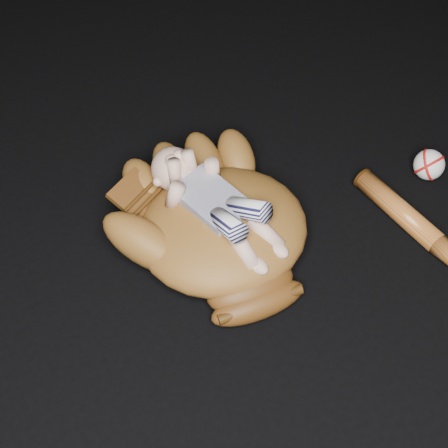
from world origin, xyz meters
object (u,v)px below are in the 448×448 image
object	(u,v)px
newborn_baby	(220,205)
baseball	(429,165)
baseball_glove	(223,224)
baseball_bat	(448,253)

from	to	relation	value
newborn_baby	baseball	bearing A→B (deg)	-20.50
newborn_baby	baseball_glove	bearing A→B (deg)	-104.87
baseball_bat	baseball	bearing A→B (deg)	54.53
newborn_baby	baseball_bat	size ratio (longest dim) A/B	0.68
newborn_baby	baseball_bat	distance (m)	0.48
newborn_baby	baseball_bat	xyz separation A→B (m)	(0.36, -0.30, -0.10)
baseball_glove	newborn_baby	world-z (taller)	newborn_baby
baseball_glove	baseball_bat	bearing A→B (deg)	-27.70
baseball_bat	baseball	xyz separation A→B (m)	(0.14, 0.19, 0.01)
baseball_glove	newborn_baby	distance (m)	0.05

